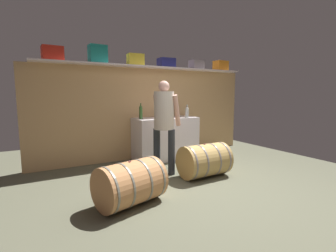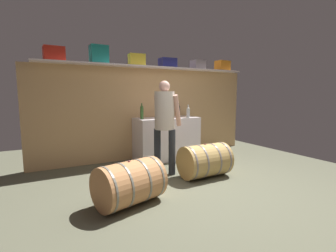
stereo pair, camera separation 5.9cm
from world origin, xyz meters
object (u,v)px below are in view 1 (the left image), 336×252
at_px(wine_barrel_far, 204,160).
at_px(wine_bottle_clear, 187,112).
at_px(toolcase_navy, 166,63).
at_px(toolcase_yellow, 135,60).
at_px(winemaker_pouring, 164,117).
at_px(red_funnel, 171,116).
at_px(wine_glass, 164,113).
at_px(toolcase_teal, 98,54).
at_px(work_cabinet, 166,138).
at_px(wine_bottle_dark, 177,110).
at_px(toolcase_orange, 221,66).
at_px(toolcase_red, 52,54).
at_px(toolcase_grey, 196,65).
at_px(wine_barrel_near, 130,183).
at_px(wine_bottle_green, 141,112).

bearing_deg(wine_barrel_far, wine_bottle_clear, 70.55).
bearing_deg(toolcase_navy, toolcase_yellow, -177.66).
bearing_deg(winemaker_pouring, red_funnel, 108.72).
bearing_deg(wine_glass, toolcase_teal, 177.24).
bearing_deg(winemaker_pouring, work_cabinet, 115.89).
bearing_deg(toolcase_navy, wine_bottle_dark, -5.78).
relative_size(toolcase_orange, work_cabinet, 0.24).
distance_m(toolcase_red, toolcase_navy, 2.34).
xyz_separation_m(toolcase_teal, work_cabinet, (1.38, -0.23, -1.75)).
distance_m(toolcase_red, toolcase_orange, 3.93).
height_order(toolcase_yellow, toolcase_grey, toolcase_yellow).
xyz_separation_m(toolcase_grey, toolcase_orange, (0.76, 0.00, 0.02)).
relative_size(toolcase_navy, winemaker_pouring, 0.21).
bearing_deg(winemaker_pouring, toolcase_navy, 115.31).
distance_m(toolcase_teal, wine_barrel_near, 2.82).
xyz_separation_m(toolcase_teal, toolcase_orange, (3.12, 0.00, -0.05)).
relative_size(wine_barrel_near, wine_barrel_far, 1.13).
height_order(work_cabinet, wine_barrel_near, work_cabinet).
bearing_deg(red_funnel, toolcase_yellow, 154.81).
xyz_separation_m(toolcase_grey, wine_barrel_far, (-0.96, -1.62, -1.86)).
relative_size(wine_bottle_green, red_funnel, 3.02).
relative_size(toolcase_red, toolcase_orange, 1.07).
relative_size(wine_bottle_clear, wine_bottle_dark, 0.95).
distance_m(toolcase_grey, wine_barrel_near, 3.72).
bearing_deg(toolcase_yellow, wine_barrel_near, -109.67).
height_order(work_cabinet, wine_bottle_green, wine_bottle_green).
bearing_deg(wine_barrel_near, work_cabinet, 34.85).
height_order(toolcase_red, winemaker_pouring, toolcase_red).
xyz_separation_m(work_cabinet, winemaker_pouring, (-0.51, -0.89, 0.57)).
distance_m(toolcase_navy, wine_glass, 1.13).
relative_size(toolcase_teal, wine_bottle_dark, 1.15).
xyz_separation_m(wine_bottle_green, wine_bottle_dark, (1.03, 0.24, -0.01)).
xyz_separation_m(wine_bottle_green, wine_glass, (0.65, 0.21, -0.06)).
distance_m(toolcase_red, wine_bottle_dark, 2.84).
bearing_deg(wine_barrel_far, work_cabinet, 89.96).
relative_size(wine_barrel_far, winemaker_pouring, 0.51).
xyz_separation_m(toolcase_orange, wine_glass, (-1.70, -0.07, -1.14)).
bearing_deg(toolcase_grey, wine_barrel_near, -142.49).
relative_size(toolcase_teal, wine_bottle_green, 1.05).
xyz_separation_m(red_funnel, wine_barrel_far, (-0.07, -1.30, -0.69)).
xyz_separation_m(toolcase_red, wine_glass, (2.23, -0.07, -1.15)).
distance_m(toolcase_yellow, red_funnel, 1.41).
height_order(toolcase_yellow, work_cabinet, toolcase_yellow).
xyz_separation_m(red_funnel, winemaker_pouring, (-0.60, -0.79, 0.05)).
bearing_deg(wine_glass, toolcase_grey, 4.21).
bearing_deg(wine_bottle_clear, wine_barrel_near, -140.63).
bearing_deg(toolcase_yellow, wine_barrel_far, -64.64).
bearing_deg(red_funnel, wine_glass, 100.23).
distance_m(wine_barrel_far, winemaker_pouring, 1.04).
xyz_separation_m(wine_bottle_dark, wine_glass, (-0.38, -0.03, -0.04)).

